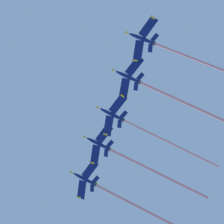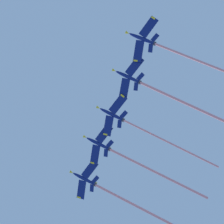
% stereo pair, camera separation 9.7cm
% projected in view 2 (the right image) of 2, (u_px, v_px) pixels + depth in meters
% --- Properties ---
extents(jet_far_left, '(29.51, 52.94, 18.25)m').
position_uv_depth(jet_far_left, '(171.00, 50.00, 124.98)').
color(jet_far_left, navy).
extents(jet_inner_left, '(27.72, 51.70, 17.03)m').
position_uv_depth(jet_inner_left, '(158.00, 91.00, 128.47)').
color(jet_inner_left, navy).
extents(jet_centre, '(27.46, 51.04, 17.47)m').
position_uv_depth(jet_centre, '(130.00, 123.00, 131.84)').
color(jet_centre, navy).
extents(jet_inner_right, '(29.22, 53.49, 17.23)m').
position_uv_depth(jet_inner_right, '(126.00, 158.00, 134.37)').
color(jet_inner_right, navy).
extents(jet_far_right, '(30.56, 55.13, 18.40)m').
position_uv_depth(jet_far_right, '(114.00, 195.00, 137.31)').
color(jet_far_right, navy).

